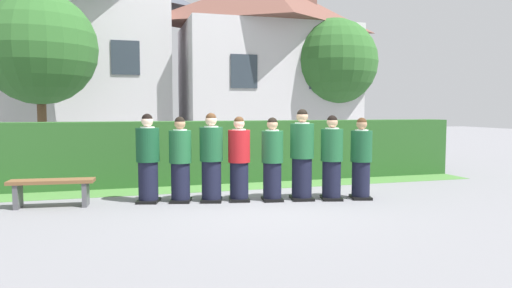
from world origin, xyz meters
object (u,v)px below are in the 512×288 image
at_px(student_front_row_5, 302,157).
at_px(student_front_row_6, 332,160).
at_px(student_front_row_4, 272,161).
at_px(student_front_row_2, 211,159).
at_px(wooden_bench, 52,187).
at_px(student_front_row_7, 361,160).
at_px(student_in_red_blazer, 239,161).
at_px(student_front_row_0, 148,160).
at_px(student_front_row_1, 180,162).

xyz_separation_m(student_front_row_5, student_front_row_6, (0.54, -0.15, -0.06)).
bearing_deg(student_front_row_4, student_front_row_2, 168.13).
bearing_deg(student_front_row_4, wooden_bench, 172.62).
distance_m(student_front_row_6, student_front_row_7, 0.57).
relative_size(student_in_red_blazer, student_front_row_5, 0.92).
bearing_deg(student_front_row_7, student_front_row_0, 168.64).
xyz_separation_m(student_front_row_7, wooden_bench, (-5.50, 0.80, -0.38)).
relative_size(student_front_row_5, student_front_row_7, 1.10).
bearing_deg(student_front_row_5, wooden_bench, 172.71).
distance_m(student_front_row_2, student_in_red_blazer, 0.51).
distance_m(student_in_red_blazer, student_front_row_6, 1.73).
xyz_separation_m(student_front_row_0, student_in_red_blazer, (1.62, -0.33, -0.03)).
height_order(student_in_red_blazer, student_front_row_6, student_front_row_6).
relative_size(student_in_red_blazer, wooden_bench, 1.09).
bearing_deg(wooden_bench, student_in_red_blazer, -6.14).
relative_size(student_front_row_1, student_front_row_4, 1.01).
xyz_separation_m(student_front_row_0, student_front_row_4, (2.22, -0.48, -0.04)).
bearing_deg(student_front_row_6, student_front_row_4, 168.86).
xyz_separation_m(student_in_red_blazer, student_front_row_5, (1.16, -0.21, 0.07)).
height_order(student_front_row_0, student_front_row_4, student_front_row_0).
distance_m(student_front_row_1, student_front_row_2, 0.56).
relative_size(student_front_row_1, student_front_row_6, 0.99).
bearing_deg(student_front_row_0, wooden_bench, 179.25).
xyz_separation_m(student_front_row_2, student_front_row_5, (1.66, -0.30, 0.03)).
height_order(student_in_red_blazer, student_front_row_4, student_in_red_blazer).
bearing_deg(student_in_red_blazer, student_front_row_6, -12.15).
bearing_deg(student_front_row_0, student_front_row_1, -12.46).
bearing_deg(wooden_bench, student_front_row_5, -7.29).
bearing_deg(student_front_row_4, student_in_red_blazer, 165.99).
height_order(student_front_row_0, student_front_row_2, student_front_row_2).
bearing_deg(wooden_bench, student_front_row_1, -3.83).
height_order(student_front_row_6, student_front_row_7, student_front_row_6).
relative_size(student_front_row_2, student_front_row_6, 1.03).
xyz_separation_m(student_front_row_5, wooden_bench, (-4.40, 0.56, -0.46)).
bearing_deg(student_in_red_blazer, wooden_bench, 173.86).
distance_m(student_front_row_1, wooden_bench, 2.23).
bearing_deg(student_front_row_1, student_front_row_6, -11.66).
height_order(student_front_row_0, student_front_row_6, student_front_row_0).
xyz_separation_m(student_front_row_0, student_front_row_5, (2.78, -0.54, 0.04)).
distance_m(student_front_row_2, student_front_row_5, 1.68).
height_order(student_front_row_0, student_front_row_5, student_front_row_5).
height_order(student_front_row_2, student_front_row_7, student_front_row_2).
relative_size(student_front_row_6, student_front_row_7, 1.03).
height_order(student_front_row_4, student_front_row_7, student_front_row_4).
relative_size(student_in_red_blazer, student_front_row_6, 0.99).
relative_size(student_front_row_0, student_front_row_6, 1.02).
bearing_deg(student_front_row_5, student_front_row_6, -15.67).
height_order(student_front_row_2, student_front_row_4, student_front_row_2).
relative_size(student_front_row_0, student_front_row_1, 1.04).
relative_size(student_front_row_0, student_front_row_2, 0.99).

